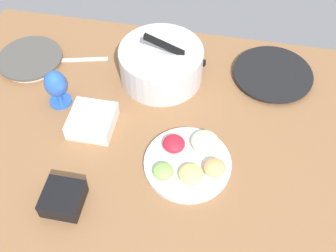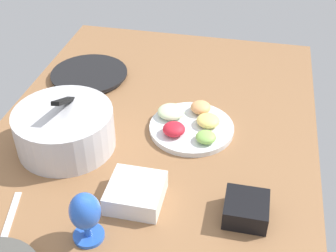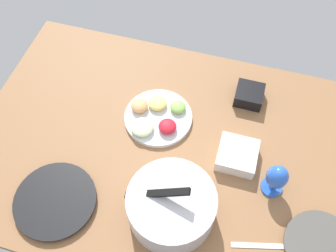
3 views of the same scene
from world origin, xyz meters
The scene contains 9 objects.
ground_plane centered at (0.00, 0.00, -2.00)cm, with size 160.00×104.00×4.00cm, color #8C603D.
dinner_plate_left centered at (-55.88, 23.01, 1.32)cm, with size 24.44×24.44×2.54cm.
dinner_plate_right centered at (35.48, 32.41, 1.14)cm, with size 29.31×29.31×2.20cm.
mixing_bowl centered at (-5.06, 24.79, 6.92)cm, with size 31.29×30.10×20.05cm.
fruit_platter centered at (11.17, -11.38, 1.94)cm, with size 27.51×27.51×5.49cm.
hurricane_glass_blue centered at (-37.55, 5.78, 8.35)cm, with size 7.84×7.84×14.38cm.
square_bowl_white centered at (-23.09, -2.43, 3.15)cm, with size 14.52×14.52×5.66cm.
square_bowl_black centered at (-22.77, -31.73, 3.22)cm, with size 11.30×11.30×5.78cm.
fork_by_left_plate centered at (-36.09, 27.94, 0.30)cm, with size 18.00×1.80×0.60cm, color silver.
Camera 3 is at (-16.58, 68.98, 128.06)cm, focal length 40.37 mm.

